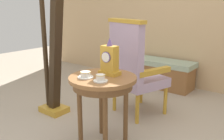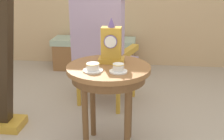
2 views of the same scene
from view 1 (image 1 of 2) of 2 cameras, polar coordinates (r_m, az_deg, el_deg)
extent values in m
cylinder|color=brown|center=(2.23, -2.14, -1.90)|extent=(0.61, 0.61, 0.03)
cylinder|color=brown|center=(2.25, -2.12, -3.18)|extent=(0.54, 0.54, 0.07)
cylinder|color=brown|center=(2.38, 3.14, -9.51)|extent=(0.04, 0.04, 0.64)
cylinder|color=brown|center=(2.55, -2.47, -7.79)|extent=(0.04, 0.04, 0.64)
cylinder|color=brown|center=(2.35, -7.33, -9.96)|extent=(0.04, 0.04, 0.64)
cylinder|color=brown|center=(2.16, -1.56, -12.11)|extent=(0.04, 0.04, 0.64)
cylinder|color=white|center=(2.20, -6.04, -1.63)|extent=(0.14, 0.14, 0.01)
cylinder|color=white|center=(2.19, -6.06, -0.93)|extent=(0.09, 0.09, 0.05)
torus|color=gold|center=(2.19, -6.08, -0.43)|extent=(0.09, 0.09, 0.00)
cylinder|color=white|center=(2.09, -2.62, -2.48)|extent=(0.12, 0.12, 0.01)
cylinder|color=white|center=(2.08, -2.63, -1.70)|extent=(0.08, 0.08, 0.05)
torus|color=gold|center=(2.07, -2.64, -1.12)|extent=(0.08, 0.08, 0.00)
cube|color=gold|center=(2.28, -0.55, -0.61)|extent=(0.19, 0.11, 0.04)
cube|color=gold|center=(2.25, -0.55, 2.66)|extent=(0.14, 0.09, 0.23)
cylinder|color=#664C8C|center=(2.21, -1.38, 2.95)|extent=(0.10, 0.01, 0.10)
cylinder|color=white|center=(2.20, -1.48, 2.92)|extent=(0.08, 0.00, 0.08)
cone|color=#664C8C|center=(2.22, -0.56, 6.44)|extent=(0.06, 0.06, 0.07)
cube|color=#B299B7|center=(3.02, 6.38, -2.45)|extent=(0.65, 0.65, 0.11)
cube|color=#B299B7|center=(2.80, 3.18, 4.13)|extent=(0.52, 0.24, 0.64)
cube|color=gold|center=(2.76, 3.28, 11.10)|extent=(0.56, 0.26, 0.04)
cube|color=gold|center=(2.82, 9.53, -0.36)|extent=(0.21, 0.47, 0.06)
cube|color=gold|center=(3.15, 3.74, 1.43)|extent=(0.21, 0.47, 0.06)
cylinder|color=gold|center=(3.10, 12.05, -6.78)|extent=(0.04, 0.04, 0.35)
cylinder|color=gold|center=(3.39, 6.66, -4.63)|extent=(0.04, 0.04, 0.35)
cylinder|color=gold|center=(2.81, 5.77, -8.78)|extent=(0.04, 0.04, 0.35)
cylinder|color=gold|center=(3.13, 0.55, -6.18)|extent=(0.04, 0.04, 0.35)
cube|color=gold|center=(3.22, -13.05, -8.69)|extent=(0.32, 0.24, 0.07)
cylinder|color=#332314|center=(3.07, -15.18, 6.90)|extent=(0.06, 0.06, 1.67)
cube|color=black|center=(2.92, -12.71, 5.24)|extent=(0.28, 0.11, 1.53)
cube|color=#9EB299|center=(4.08, 10.48, 1.84)|extent=(1.17, 0.40, 0.08)
cube|color=brown|center=(4.13, 10.34, -1.14)|extent=(1.12, 0.38, 0.36)
camera|label=2|loc=(1.18, -64.78, 6.44)|focal=44.44mm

